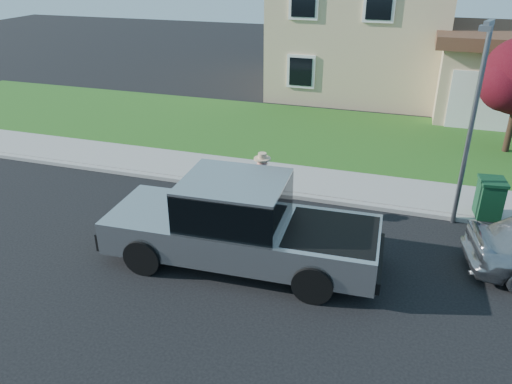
% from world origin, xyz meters
% --- Properties ---
extents(ground, '(80.00, 80.00, 0.00)m').
position_xyz_m(ground, '(0.00, 0.00, 0.00)').
color(ground, black).
rests_on(ground, ground).
extents(curb, '(40.00, 0.20, 0.12)m').
position_xyz_m(curb, '(1.00, 2.90, 0.06)').
color(curb, gray).
rests_on(curb, ground).
extents(sidewalk, '(40.00, 2.00, 0.15)m').
position_xyz_m(sidewalk, '(1.00, 4.00, 0.07)').
color(sidewalk, gray).
rests_on(sidewalk, ground).
extents(lawn, '(40.00, 7.00, 0.10)m').
position_xyz_m(lawn, '(1.00, 8.50, 0.05)').
color(lawn, '#164E17').
rests_on(lawn, ground).
extents(house, '(14.00, 11.30, 6.85)m').
position_xyz_m(house, '(1.31, 16.38, 3.17)').
color(house, tan).
rests_on(house, ground).
extents(pickup_truck, '(6.39, 2.48, 2.07)m').
position_xyz_m(pickup_truck, '(-0.53, -0.75, 0.97)').
color(pickup_truck, black).
rests_on(pickup_truck, ground).
extents(woman, '(0.70, 0.56, 1.84)m').
position_xyz_m(woman, '(-0.72, 1.56, 0.87)').
color(woman, '#DD8979').
rests_on(woman, ground).
extents(trash_bin, '(0.73, 0.82, 1.06)m').
position_xyz_m(trash_bin, '(5.10, 3.10, 0.69)').
color(trash_bin, '#0E331C').
rests_on(trash_bin, sidewalk).
extents(street_lamp, '(0.37, 0.68, 5.20)m').
position_xyz_m(street_lamp, '(4.26, 2.70, 2.96)').
color(street_lamp, slate).
rests_on(street_lamp, ground).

